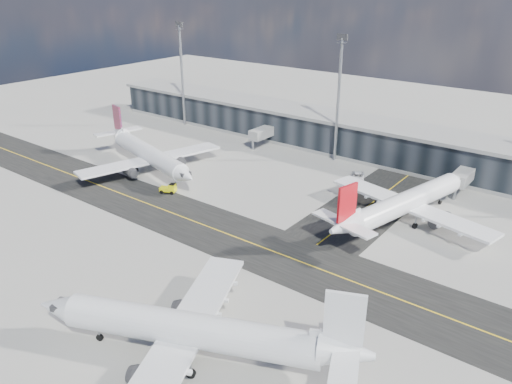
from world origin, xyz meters
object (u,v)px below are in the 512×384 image
at_px(airliner_af, 148,154).
at_px(airliner_near, 196,331).
at_px(service_van, 358,177).
at_px(baggage_tug, 169,188).
at_px(airliner_redtail, 405,203).

xyz_separation_m(airliner_af, airliner_near, (50.80, -37.63, 0.06)).
bearing_deg(service_van, airliner_near, -105.18).
relative_size(airliner_af, baggage_tug, 10.61).
height_order(airliner_redtail, service_van, airliner_redtail).
xyz_separation_m(airliner_redtail, airliner_near, (-5.14, -47.38, 0.16)).
bearing_deg(airliner_af, airliner_redtail, 115.54).
bearing_deg(airliner_redtail, service_van, 152.99).
height_order(airliner_redtail, baggage_tug, airliner_redtail).
bearing_deg(service_van, airliner_redtail, -65.35).
xyz_separation_m(airliner_near, service_van, (-10.31, 60.58, -3.10)).
height_order(baggage_tug, service_van, baggage_tug).
bearing_deg(airliner_redtail, baggage_tug, -145.60).
distance_m(airliner_af, baggage_tug, 15.20).
bearing_deg(airliner_af, airliner_near, 69.13).
xyz_separation_m(airliner_near, baggage_tug, (-37.33, 31.16, -2.85)).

